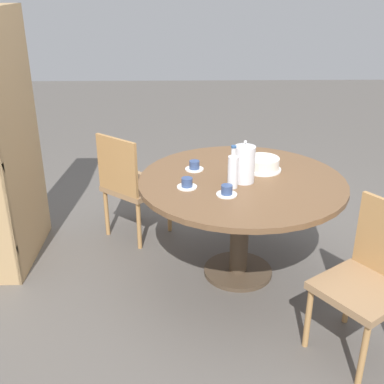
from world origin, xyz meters
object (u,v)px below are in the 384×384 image
(chair_b, at_px, (369,278))
(cup_a, at_px, (227,191))
(bookshelf, at_px, (5,145))
(coffee_pot, at_px, (244,163))
(chair_a, at_px, (131,184))
(cup_c, at_px, (194,166))
(cake_main, at_px, (262,164))
(cup_b, at_px, (187,184))
(water_bottle, at_px, (233,171))

(chair_b, distance_m, cup_a, 0.94)
(bookshelf, distance_m, coffee_pot, 1.66)
(chair_a, height_order, cup_c, chair_a)
(cake_main, xyz_separation_m, cup_c, (0.02, 0.47, -0.02))
(cup_b, bearing_deg, bookshelf, 71.37)
(coffee_pot, relative_size, cup_c, 2.19)
(chair_a, xyz_separation_m, bookshelf, (-0.27, 0.83, 0.41))
(coffee_pot, distance_m, cup_a, 0.27)
(cup_a, relative_size, cup_b, 1.00)
(chair_b, relative_size, cup_a, 6.79)
(water_bottle, relative_size, cup_c, 2.16)
(cup_a, bearing_deg, cake_main, -34.42)
(water_bottle, bearing_deg, chair_a, 45.81)
(cake_main, bearing_deg, cup_b, 119.02)
(water_bottle, bearing_deg, coffee_pot, -41.44)
(chair_a, xyz_separation_m, chair_b, (-1.33, -1.40, 0.00))
(cup_a, height_order, cup_c, same)
(chair_b, height_order, cup_c, chair_b)
(cup_a, bearing_deg, cup_c, 23.58)
(chair_a, distance_m, cup_c, 0.68)
(coffee_pot, relative_size, cake_main, 1.08)
(bookshelf, height_order, cake_main, bookshelf)
(water_bottle, distance_m, cup_b, 0.30)
(chair_b, relative_size, bookshelf, 0.49)
(water_bottle, xyz_separation_m, cup_c, (0.31, 0.23, -0.09))
(chair_b, relative_size, cake_main, 3.35)
(coffee_pot, bearing_deg, chair_a, 52.98)
(chair_b, relative_size, cup_c, 6.79)
(coffee_pot, bearing_deg, cup_b, 103.66)
(bookshelf, distance_m, water_bottle, 1.60)
(cup_b, bearing_deg, cup_a, -116.58)
(coffee_pot, xyz_separation_m, water_bottle, (-0.09, 0.08, -0.02))
(cake_main, bearing_deg, chair_b, -154.06)
(coffee_pot, height_order, cup_b, coffee_pot)
(water_bottle, height_order, cake_main, water_bottle)
(bookshelf, xyz_separation_m, cup_a, (-0.54, -1.50, -0.12))
(cake_main, height_order, cup_c, cake_main)
(chair_b, xyz_separation_m, cup_b, (0.64, 0.97, 0.29))
(bookshelf, distance_m, cup_a, 1.60)
(chair_b, height_order, bookshelf, bookshelf)
(coffee_pot, xyz_separation_m, cake_main, (0.20, -0.15, -0.08))
(chair_a, distance_m, cake_main, 1.08)
(cup_a, bearing_deg, chair_a, 39.53)
(chair_b, xyz_separation_m, coffee_pot, (0.73, 0.60, 0.39))
(cup_a, distance_m, cup_c, 0.46)
(coffee_pot, height_order, cup_a, coffee_pot)
(cup_c, bearing_deg, cup_a, -156.42)
(water_bottle, distance_m, cake_main, 0.38)
(water_bottle, bearing_deg, bookshelf, 74.50)
(bookshelf, relative_size, coffee_pot, 6.34)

